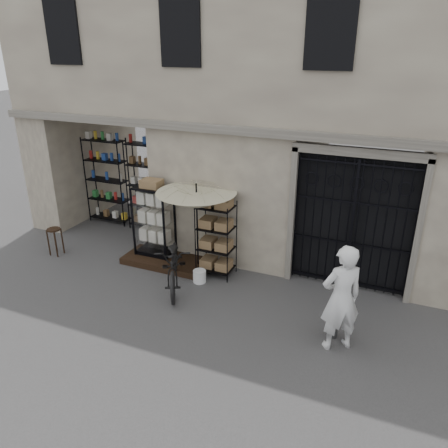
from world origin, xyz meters
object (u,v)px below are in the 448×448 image
at_px(white_bucket, 200,276).
at_px(wooden_stool, 55,241).
at_px(steel_bollard, 335,315).
at_px(shopkeeper, 335,346).
at_px(display_cabinet, 154,225).
at_px(market_umbrella, 196,196).
at_px(bicycle, 175,285).
at_px(wire_rack, 216,240).

height_order(white_bucket, wooden_stool, wooden_stool).
relative_size(steel_bollard, shopkeeper, 0.46).
height_order(display_cabinet, wooden_stool, display_cabinet).
height_order(market_umbrella, steel_bollard, market_umbrella).
bearing_deg(white_bucket, display_cabinet, 157.76).
relative_size(white_bucket, wooden_stool, 0.42).
bearing_deg(market_umbrella, steel_bollard, -21.47).
distance_m(steel_bollard, shopkeeper, 0.53).
xyz_separation_m(display_cabinet, bicycle, (1.07, -0.96, -0.91)).
height_order(white_bucket, bicycle, bicycle).
relative_size(bicycle, wooden_stool, 2.96).
distance_m(market_umbrella, white_bucket, 1.77).
bearing_deg(market_umbrella, white_bucket, -61.01).
height_order(wire_rack, shopkeeper, wire_rack).
bearing_deg(display_cabinet, market_umbrella, 13.32).
bearing_deg(bicycle, wire_rack, 26.17).
bearing_deg(steel_bollard, wooden_stool, 174.48).
bearing_deg(shopkeeper, market_umbrella, -59.46).
distance_m(bicycle, steel_bollard, 3.56).
xyz_separation_m(display_cabinet, white_bucket, (1.49, -0.61, -0.77)).
bearing_deg(white_bucket, steel_bollard, -15.06).
bearing_deg(market_umbrella, wooden_stool, -169.99).
height_order(display_cabinet, steel_bollard, display_cabinet).
bearing_deg(wire_rack, market_umbrella, -163.21).
height_order(wooden_stool, steel_bollard, steel_bollard).
bearing_deg(shopkeeper, white_bucket, -53.79).
distance_m(white_bucket, steel_bollard, 3.20).
bearing_deg(shopkeeper, wooden_stool, -42.41).
height_order(bicycle, shopkeeper, bicycle).
distance_m(market_umbrella, bicycle, 2.01).
height_order(wire_rack, wooden_stool, wire_rack).
xyz_separation_m(market_umbrella, shopkeeper, (3.44, -1.57, -1.82)).
distance_m(wire_rack, bicycle, 1.34).
xyz_separation_m(wire_rack, steel_bollard, (2.88, -1.30, -0.40)).
relative_size(bicycle, steel_bollard, 2.27).
bearing_deg(display_cabinet, bicycle, -23.11).
relative_size(display_cabinet, steel_bollard, 2.02).
relative_size(market_umbrella, steel_bollard, 2.80).
relative_size(wooden_stool, shopkeeper, 0.36).
distance_m(display_cabinet, steel_bollard, 4.80).
xyz_separation_m(bicycle, wooden_stool, (-3.48, 0.20, 0.37)).
bearing_deg(market_umbrella, wire_rack, -1.55).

